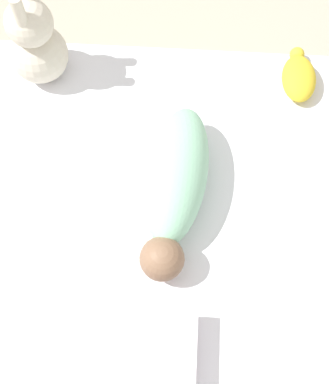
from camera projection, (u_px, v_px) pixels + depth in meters
name	position (u px, v px, depth m)	size (l,w,h in m)	color
ground_plane	(154.00, 232.00, 1.56)	(12.00, 12.00, 0.00)	#B2A893
bed_mattress	(153.00, 223.00, 1.50)	(1.11, 1.05, 0.15)	white
swaddled_baby	(175.00, 184.00, 1.38)	(0.49, 0.20, 0.15)	#99D6B2
pillow	(119.00, 381.00, 1.22)	(0.33, 0.35, 0.08)	white
bunny_plush	(36.00, 43.00, 1.50)	(0.17, 0.17, 0.34)	beige
turtle_plush	(299.00, 77.00, 1.57)	(0.20, 0.10, 0.07)	yellow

